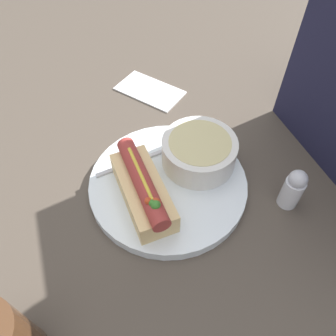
% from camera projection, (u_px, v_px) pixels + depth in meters
% --- Properties ---
extents(ground_plane, '(4.00, 4.00, 0.00)m').
position_uv_depth(ground_plane, '(168.00, 187.00, 0.53)').
color(ground_plane, '#4C4238').
extents(dinner_plate, '(0.25, 0.25, 0.02)m').
position_uv_depth(dinner_plate, '(168.00, 184.00, 0.52)').
color(dinner_plate, white).
rests_on(dinner_plate, ground_plane).
extents(hot_dog, '(0.16, 0.06, 0.06)m').
position_uv_depth(hot_dog, '(143.00, 189.00, 0.47)').
color(hot_dog, '#E5C17F').
rests_on(hot_dog, dinner_plate).
extents(soup_bowl, '(0.12, 0.12, 0.05)m').
position_uv_depth(soup_bowl, '(199.00, 151.00, 0.52)').
color(soup_bowl, silver).
rests_on(soup_bowl, dinner_plate).
extents(spoon, '(0.04, 0.18, 0.01)m').
position_uv_depth(spoon, '(168.00, 149.00, 0.56)').
color(spoon, '#B7B7BC').
rests_on(spoon, dinner_plate).
extents(napkin, '(0.15, 0.14, 0.01)m').
position_uv_depth(napkin, '(150.00, 90.00, 0.68)').
color(napkin, white).
rests_on(napkin, ground_plane).
extents(salt_shaker, '(0.03, 0.03, 0.07)m').
position_uv_depth(salt_shaker, '(293.00, 189.00, 0.48)').
color(salt_shaker, silver).
rests_on(salt_shaker, ground_plane).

